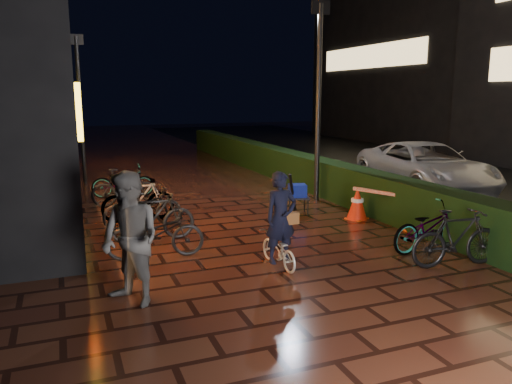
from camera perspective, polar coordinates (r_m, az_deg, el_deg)
name	(u,v)px	position (r m, az deg, el deg)	size (l,w,h in m)	color
ground	(295,258)	(9.00, 4.46, -7.53)	(80.00, 80.00, 0.00)	#381911
asphalt_road	(472,181)	(18.19, 23.47, 1.15)	(11.00, 60.00, 0.01)	black
hedge	(280,163)	(17.33, 2.79, 3.28)	(0.70, 20.00, 1.00)	black
bystander_person	(130,239)	(7.02, -14.17, -5.27)	(0.91, 0.71, 1.87)	#545456
van	(425,167)	(15.87, 18.77, 2.77)	(2.38, 5.15, 1.43)	#BAB9BE
lamp_post_hedge	(319,94)	(13.57, 7.17, 11.08)	(0.50, 0.15, 5.23)	black
lamp_post_sf	(80,103)	(16.98, -19.47, 9.53)	(0.45, 0.13, 4.68)	black
cyclist	(280,232)	(8.35, 2.72, -4.63)	(0.61, 1.17, 1.64)	silver
traffic_barrier	(384,208)	(11.47, 14.47, -1.78)	(1.14, 1.83, 0.76)	#FF4B0D
cart_assembly	(297,192)	(12.08, 4.70, -0.03)	(0.69, 0.58, 1.05)	black
parked_bikes_storefront	(137,202)	(11.59, -13.40, -1.11)	(1.88, 6.44, 1.00)	black
parked_bikes_hedge	(441,232)	(9.46, 20.40, -4.27)	(1.92, 1.63, 1.00)	black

